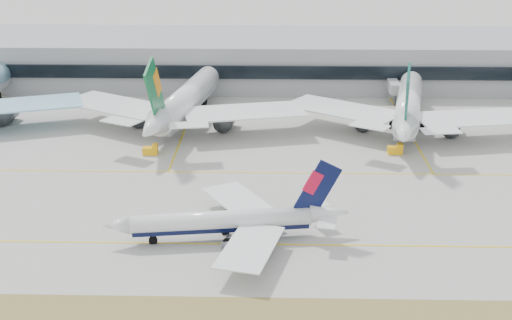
{
  "coord_description": "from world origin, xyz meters",
  "views": [
    {
      "loc": [
        0.97,
        -118.77,
        58.32
      ],
      "look_at": [
        -2.45,
        18.0,
        7.5
      ],
      "focal_mm": 50.0,
      "sensor_mm": 36.0,
      "label": 1
    }
  ],
  "objects_px": {
    "widebody_cathay": "(408,107)",
    "widebody_eva": "(184,102)",
    "terminal": "(271,59)",
    "taxiing_airliner": "(230,221)"
  },
  "relations": [
    {
      "from": "widebody_cathay",
      "to": "widebody_eva",
      "type": "bearing_deg",
      "value": 99.34
    },
    {
      "from": "taxiing_airliner",
      "to": "terminal",
      "type": "xyz_separation_m",
      "value": [
        6.55,
        118.04,
        3.91
      ]
    },
    {
      "from": "taxiing_airliner",
      "to": "terminal",
      "type": "distance_m",
      "value": 118.28
    },
    {
      "from": "widebody_eva",
      "to": "widebody_cathay",
      "type": "distance_m",
      "value": 59.33
    },
    {
      "from": "taxiing_airliner",
      "to": "terminal",
      "type": "bearing_deg",
      "value": -101.2
    },
    {
      "from": "widebody_eva",
      "to": "terminal",
      "type": "xyz_separation_m",
      "value": [
        22.88,
        50.04,
        1.01
      ]
    },
    {
      "from": "widebody_cathay",
      "to": "terminal",
      "type": "relative_size",
      "value": 0.23
    },
    {
      "from": "taxiing_airliner",
      "to": "widebody_cathay",
      "type": "relative_size",
      "value": 0.68
    },
    {
      "from": "terminal",
      "to": "widebody_eva",
      "type": "bearing_deg",
      "value": -114.57
    },
    {
      "from": "widebody_eva",
      "to": "taxiing_airliner",
      "type": "bearing_deg",
      "value": -157.47
    }
  ]
}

